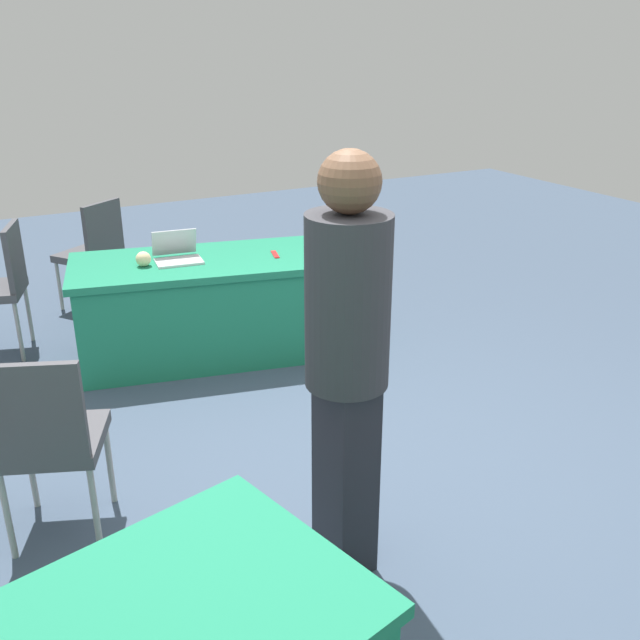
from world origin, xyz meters
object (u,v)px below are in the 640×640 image
at_px(chair_tucked_left, 48,435).
at_px(laptop_silver, 177,255).
at_px(person_presenter, 347,351).
at_px(chair_aisle, 0,281).
at_px(yarn_ball, 143,259).
at_px(chair_tucked_right, 94,248).
at_px(table_foreground, 206,307).
at_px(scissors_red, 275,254).

height_order(chair_tucked_left, laptop_silver, chair_tucked_left).
relative_size(chair_tucked_left, person_presenter, 0.53).
bearing_deg(laptop_silver, chair_aisle, -23.15).
xyz_separation_m(person_presenter, yarn_ball, (0.19, -2.46, -0.25)).
distance_m(person_presenter, laptop_silver, 2.49).
xyz_separation_m(chair_tucked_left, person_presenter, (-1.10, 0.74, 0.47)).
height_order(chair_tucked_left, chair_tucked_right, chair_tucked_left).
distance_m(table_foreground, laptop_silver, 0.44).
distance_m(table_foreground, person_presenter, 2.52).
relative_size(table_foreground, chair_aisle, 2.07).
xyz_separation_m(chair_tucked_right, yarn_ball, (-0.09, 1.31, 0.25)).
bearing_deg(person_presenter, table_foreground, -5.23).
height_order(chair_tucked_right, chair_aisle, chair_aisle).
height_order(table_foreground, yarn_ball, yarn_ball).
bearing_deg(scissors_red, chair_tucked_left, -34.78).
bearing_deg(chair_tucked_right, laptop_silver, -110.95).
bearing_deg(person_presenter, yarn_ball, 4.50).
bearing_deg(person_presenter, scissors_red, -17.53).
bearing_deg(laptop_silver, chair_tucked_left, 63.50).
relative_size(chair_aisle, laptop_silver, 2.76).
bearing_deg(scissors_red, chair_aisle, -100.37).
height_order(table_foreground, chair_tucked_left, chair_tucked_left).
bearing_deg(yarn_ball, chair_tucked_left, 62.13).
height_order(chair_tucked_right, scissors_red, chair_tucked_right).
relative_size(laptop_silver, yarn_ball, 3.38).
bearing_deg(chair_tucked_left, chair_tucked_right, 96.89).
distance_m(table_foreground, chair_tucked_right, 1.45).
bearing_deg(scissors_red, yarn_ball, -86.02).
relative_size(chair_tucked_right, laptop_silver, 2.68).
height_order(table_foreground, chair_aisle, chair_aisle).
height_order(chair_aisle, scissors_red, chair_aisle).
bearing_deg(chair_tucked_left, table_foreground, 73.76).
distance_m(chair_tucked_left, laptop_silver, 2.09).
bearing_deg(chair_tucked_right, table_foreground, -104.83).
relative_size(chair_tucked_left, laptop_silver, 2.75).
xyz_separation_m(chair_aisle, scissors_red, (-1.80, 0.86, 0.17)).
bearing_deg(scissors_red, person_presenter, -2.50).
relative_size(table_foreground, yarn_ball, 19.25).
bearing_deg(yarn_ball, chair_aisle, -37.33).
bearing_deg(yarn_ball, person_presenter, 94.48).
relative_size(laptop_silver, scissors_red, 1.95).
bearing_deg(chair_aisle, yarn_ball, -110.35).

